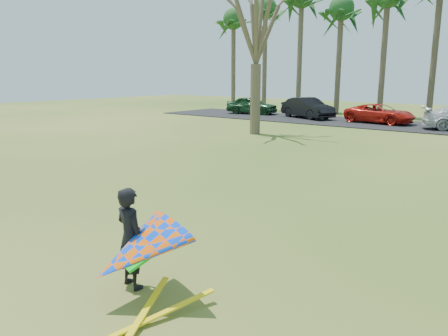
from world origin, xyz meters
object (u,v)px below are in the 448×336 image
Objects in this scene: car_0 at (252,105)px; car_1 at (307,108)px; bare_tree_left at (257,16)px; kite_flyer at (136,249)px; car_2 at (380,114)px.

car_1 reaches higher than car_0.
bare_tree_left is 14.58m from car_0.
car_1 is 30.68m from kite_flyer.
car_0 is at bearing 110.33° from car_1.
car_1 is 6.00m from car_2.
car_1 reaches higher than car_2.
bare_tree_left is 2.10× the size of car_0.
car_2 is at bearing -67.11° from car_1.
bare_tree_left is 1.93× the size of car_2.
car_2 is at bearing 68.74° from bare_tree_left.
car_2 is (6.00, -0.08, -0.14)m from car_1.
bare_tree_left is at bearing -156.17° from car_0.
car_1 is (-1.98, 10.39, -6.02)m from bare_tree_left.
kite_flyer is (17.85, -28.55, 0.00)m from car_0.
car_2 is 2.10× the size of kite_flyer.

